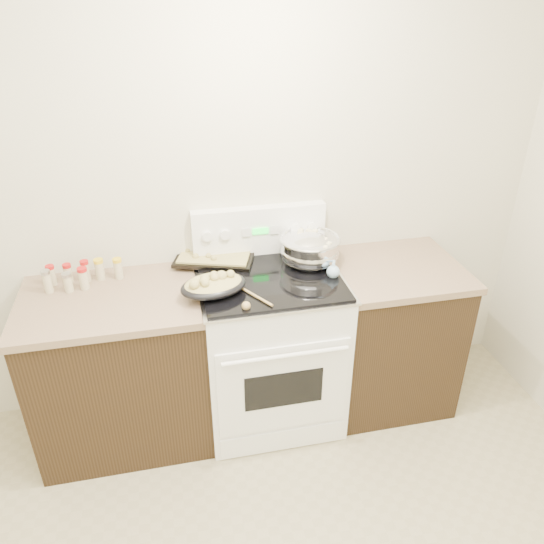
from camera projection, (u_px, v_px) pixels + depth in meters
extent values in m
cube|color=beige|center=(193.00, 187.00, 2.86)|extent=(4.00, 0.05, 2.70)
cube|color=black|center=(123.00, 371.00, 2.92)|extent=(0.90, 0.64, 0.88)
cube|color=brown|center=(110.00, 300.00, 2.70)|extent=(0.93, 0.67, 0.04)
cube|color=black|center=(387.00, 336.00, 3.21)|extent=(0.70, 0.64, 0.88)
cube|color=brown|center=(396.00, 269.00, 2.99)|extent=(0.73, 0.67, 0.04)
cube|color=white|center=(270.00, 350.00, 3.06)|extent=(0.76, 0.66, 0.92)
cube|color=white|center=(284.00, 389.00, 2.77)|extent=(0.70, 0.01, 0.55)
cube|color=black|center=(284.00, 390.00, 2.77)|extent=(0.42, 0.01, 0.22)
cylinder|color=white|center=(286.00, 356.00, 2.62)|extent=(0.65, 0.02, 0.02)
cube|color=white|center=(283.00, 440.00, 2.96)|extent=(0.70, 0.01, 0.14)
cube|color=silver|center=(270.00, 280.00, 2.83)|extent=(0.78, 0.68, 0.01)
cube|color=black|center=(270.00, 278.00, 2.83)|extent=(0.74, 0.64, 0.01)
cube|color=white|center=(259.00, 230.00, 3.01)|extent=(0.76, 0.07, 0.28)
cylinder|color=white|center=(207.00, 236.00, 2.90)|extent=(0.06, 0.02, 0.06)
cylinder|color=white|center=(225.00, 235.00, 2.92)|extent=(0.06, 0.02, 0.06)
cylinder|color=white|center=(295.00, 228.00, 3.00)|extent=(0.06, 0.02, 0.06)
cylinder|color=white|center=(312.00, 227.00, 3.02)|extent=(0.06, 0.02, 0.06)
cube|color=#19E533|center=(261.00, 231.00, 2.96)|extent=(0.09, 0.00, 0.04)
cube|color=silver|center=(246.00, 232.00, 2.95)|extent=(0.05, 0.00, 0.05)
cube|color=silver|center=(274.00, 230.00, 2.98)|extent=(0.05, 0.00, 0.05)
ellipsoid|color=silver|center=(310.00, 252.00, 2.94)|extent=(0.35, 0.35, 0.20)
cylinder|color=silver|center=(309.00, 261.00, 2.97)|extent=(0.18, 0.18, 0.01)
torus|color=silver|center=(310.00, 239.00, 2.90)|extent=(0.34, 0.34, 0.02)
cylinder|color=silver|center=(310.00, 248.00, 2.93)|extent=(0.31, 0.31, 0.11)
cylinder|color=brown|center=(310.00, 241.00, 2.90)|extent=(0.29, 0.29, 0.00)
cube|color=beige|center=(308.00, 239.00, 2.91)|extent=(0.03, 0.03, 0.02)
cube|color=beige|center=(300.00, 235.00, 2.95)|extent=(0.03, 0.03, 0.03)
cube|color=beige|center=(305.00, 241.00, 2.89)|extent=(0.04, 0.04, 0.02)
cube|color=beige|center=(301.00, 231.00, 3.00)|extent=(0.04, 0.04, 0.03)
cube|color=beige|center=(310.00, 232.00, 2.99)|extent=(0.03, 0.03, 0.02)
cube|color=beige|center=(326.00, 248.00, 2.82)|extent=(0.03, 0.03, 0.02)
cube|color=beige|center=(308.00, 231.00, 3.00)|extent=(0.03, 0.03, 0.02)
cube|color=beige|center=(324.00, 240.00, 2.90)|extent=(0.04, 0.04, 0.03)
cube|color=beige|center=(298.00, 239.00, 2.91)|extent=(0.03, 0.03, 0.02)
cube|color=beige|center=(315.00, 232.00, 2.99)|extent=(0.04, 0.04, 0.02)
cube|color=beige|center=(329.00, 244.00, 2.86)|extent=(0.03, 0.03, 0.02)
ellipsoid|color=black|center=(213.00, 286.00, 2.66)|extent=(0.38, 0.30, 0.08)
ellipsoid|color=tan|center=(213.00, 284.00, 2.65)|extent=(0.34, 0.27, 0.06)
sphere|color=tan|center=(204.00, 282.00, 2.61)|extent=(0.05, 0.05, 0.05)
sphere|color=tan|center=(231.00, 274.00, 2.67)|extent=(0.04, 0.04, 0.04)
sphere|color=tan|center=(194.00, 285.00, 2.58)|extent=(0.05, 0.05, 0.05)
sphere|color=tan|center=(221.00, 276.00, 2.65)|extent=(0.06, 0.06, 0.06)
sphere|color=tan|center=(214.00, 275.00, 2.66)|extent=(0.04, 0.04, 0.04)
sphere|color=tan|center=(205.00, 279.00, 2.63)|extent=(0.05, 0.05, 0.05)
sphere|color=tan|center=(205.00, 283.00, 2.58)|extent=(0.04, 0.04, 0.04)
sphere|color=tan|center=(215.00, 278.00, 2.63)|extent=(0.04, 0.04, 0.04)
cube|color=black|center=(215.00, 256.00, 3.01)|extent=(0.51, 0.42, 0.02)
cube|color=tan|center=(215.00, 254.00, 3.00)|extent=(0.45, 0.37, 0.02)
sphere|color=tan|center=(238.00, 247.00, 3.05)|extent=(0.05, 0.05, 0.05)
sphere|color=tan|center=(210.00, 252.00, 3.00)|extent=(0.03, 0.03, 0.03)
sphere|color=tan|center=(222.00, 249.00, 3.04)|extent=(0.03, 0.03, 0.03)
sphere|color=tan|center=(196.00, 256.00, 2.95)|extent=(0.04, 0.04, 0.04)
sphere|color=tan|center=(187.00, 250.00, 3.02)|extent=(0.04, 0.04, 0.04)
sphere|color=tan|center=(218.00, 245.00, 3.08)|extent=(0.03, 0.03, 0.03)
sphere|color=tan|center=(220.00, 246.00, 3.07)|extent=(0.04, 0.04, 0.04)
sphere|color=tan|center=(208.00, 256.00, 2.96)|extent=(0.03, 0.03, 0.03)
sphere|color=tan|center=(214.00, 258.00, 2.93)|extent=(0.03, 0.03, 0.03)
sphere|color=tan|center=(186.00, 250.00, 3.03)|extent=(0.04, 0.04, 0.04)
cylinder|color=#AB894E|center=(254.00, 295.00, 2.64)|extent=(0.15, 0.23, 0.01)
sphere|color=#AB894E|center=(246.00, 306.00, 2.55)|extent=(0.04, 0.04, 0.04)
sphere|color=#8CB3D1|center=(333.00, 272.00, 2.82)|extent=(0.07, 0.07, 0.07)
cylinder|color=#8CB3D1|center=(334.00, 259.00, 2.90)|extent=(0.09, 0.22, 0.06)
cylinder|color=#BFB28C|center=(52.00, 277.00, 2.77)|extent=(0.04, 0.04, 0.10)
cylinder|color=#B21414|center=(49.00, 267.00, 2.75)|extent=(0.04, 0.04, 0.02)
cylinder|color=#BFB28C|center=(68.00, 274.00, 2.80)|extent=(0.04, 0.04, 0.09)
cylinder|color=#B21414|center=(67.00, 266.00, 2.78)|extent=(0.04, 0.04, 0.02)
cylinder|color=#BFB28C|center=(86.00, 272.00, 2.81)|extent=(0.04, 0.04, 0.10)
cylinder|color=#B21414|center=(84.00, 262.00, 2.78)|extent=(0.04, 0.04, 0.02)
cylinder|color=#BFB28C|center=(100.00, 271.00, 2.83)|extent=(0.05, 0.05, 0.10)
cylinder|color=gold|center=(98.00, 261.00, 2.80)|extent=(0.05, 0.05, 0.02)
cylinder|color=#BFB28C|center=(118.00, 270.00, 2.83)|extent=(0.04, 0.04, 0.10)
cylinder|color=gold|center=(117.00, 260.00, 2.81)|extent=(0.05, 0.05, 0.02)
cylinder|color=#BFB28C|center=(48.00, 283.00, 2.71)|extent=(0.04, 0.04, 0.11)
cylinder|color=#B2B2B7|center=(45.00, 272.00, 2.68)|extent=(0.05, 0.05, 0.02)
cylinder|color=#BFB28C|center=(68.00, 284.00, 2.72)|extent=(0.05, 0.05, 0.09)
cylinder|color=#B2B2B7|center=(66.00, 275.00, 2.69)|extent=(0.05, 0.05, 0.02)
cylinder|color=#BFB28C|center=(84.00, 280.00, 2.73)|extent=(0.05, 0.05, 0.10)
cylinder|color=#B21414|center=(82.00, 270.00, 2.70)|extent=(0.05, 0.05, 0.02)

